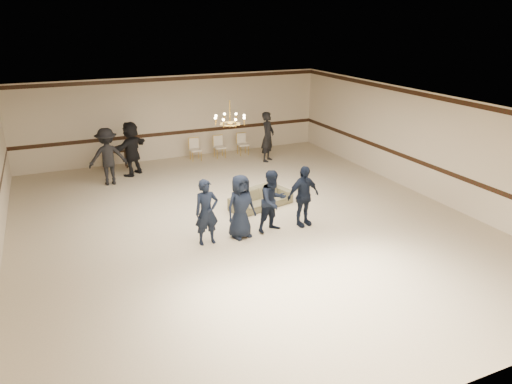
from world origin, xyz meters
The scene contains 16 objects.
room centered at (0.00, 0.00, 1.60)m, with size 12.01×14.01×3.21m.
chair_rail centered at (0.00, 6.99, 1.00)m, with size 12.00×0.02×0.14m, color black.
crown_molding centered at (0.00, 6.99, 3.08)m, with size 12.00×0.02×0.14m, color black.
chandelier centered at (0.00, 1.00, 2.88)m, with size 0.94×0.94×0.89m, color gold, non-canonical shape.
boy_a centered at (-1.32, -0.76, 0.83)m, with size 0.61×0.40×1.67m, color black.
boy_b centered at (-0.42, -0.76, 0.83)m, with size 0.81×0.53×1.67m, color black.
boy_c centered at (0.48, -0.76, 0.83)m, with size 0.81×0.63×1.67m, color black.
boy_d centered at (1.38, -0.76, 0.83)m, with size 0.98×0.41×1.67m, color black.
settee centered at (0.88, 0.87, 0.28)m, with size 1.93×0.75×0.56m, color brown.
adult_left centered at (-2.91, 4.79, 0.96)m, with size 1.24×0.71×1.92m, color black.
adult_mid centered at (-2.01, 5.49, 0.96)m, with size 1.78×0.57×1.92m, color black.
adult_right centered at (3.09, 5.09, 0.96)m, with size 0.70×0.46×1.92m, color black.
banquet_chair_left centered at (0.54, 6.27, 0.43)m, with size 0.42×0.42×0.86m, color #F3E7CC, non-canonical shape.
banquet_chair_mid centered at (1.54, 6.27, 0.43)m, with size 0.42×0.42×0.86m, color #F3E7CC, non-canonical shape.
banquet_chair_right centered at (2.54, 6.27, 0.43)m, with size 0.42×0.42×0.86m, color #F3E7CC, non-canonical shape.
console_table centered at (-2.46, 6.47, 0.34)m, with size 0.81×0.34×0.68m, color #301D10.
Camera 1 is at (-4.56, -11.03, 5.37)m, focal length 33.36 mm.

